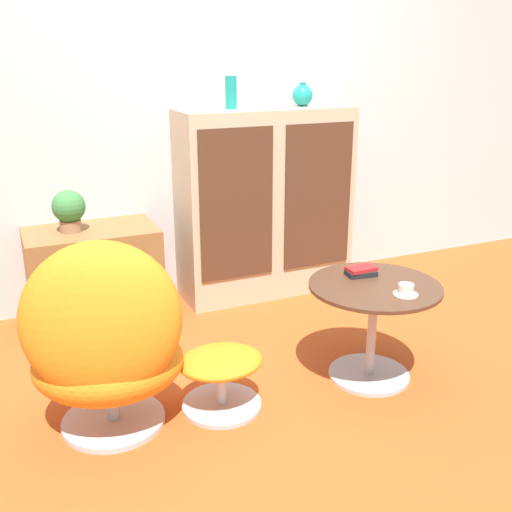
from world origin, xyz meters
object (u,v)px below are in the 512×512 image
Objects in this scene: vase_inner_left at (302,95)px; coffee_table at (373,316)px; egg_chair at (105,343)px; ottoman at (221,370)px; potted_plant at (69,209)px; tv_console at (94,276)px; sideboard at (265,203)px; book_stack at (361,271)px; teacup at (406,291)px; vase_leftmost at (231,93)px.

coffee_table is at bearing -101.80° from vase_inner_left.
ottoman is (0.49, -0.02, -0.23)m from egg_chair.
egg_chair is 0.54m from ottoman.
vase_inner_left reaches higher than egg_chair.
vase_inner_left reaches higher than potted_plant.
ottoman is at bearing -2.19° from egg_chair.
tv_console is at bearing 82.98° from egg_chair.
potted_plant is (-0.45, 1.18, 0.51)m from ottoman.
egg_chair is 2.29× the size of ottoman.
potted_plant is (-0.10, 0.00, 0.42)m from tv_console.
book_stack is (-0.00, -1.13, -0.09)m from sideboard.
tv_console is at bearing 129.94° from teacup.
vase_leftmost is at bearing 180.00° from vase_inner_left.
vase_leftmost is 1.72× the size of teacup.
ottoman is 1.61× the size of potted_plant.
vase_inner_left is (1.52, 1.19, 0.86)m from egg_chair.
coffee_table is 5.61× the size of teacup.
egg_chair reaches higher than ottoman.
egg_chair is at bearing -177.17° from book_stack.
egg_chair is 1.40× the size of coffee_table.
teacup is 0.30m from book_stack.
vase_leftmost reaches higher than coffee_table.
coffee_table is 1.61m from vase_leftmost.
potted_plant is (-1.22, 1.23, 0.37)m from coffee_table.
tv_console is 6.60× the size of teacup.
tv_console is 1.18m from egg_chair.
ottoman is at bearing -122.70° from sideboard.
coffee_table is 3.26× the size of vase_leftmost.
ottoman is 0.78m from coffee_table.
ottoman is 0.91m from teacup.
vase_inner_left reaches higher than book_stack.
egg_chair is (-1.27, -1.19, -0.19)m from sideboard.
ottoman is at bearing -114.34° from vase_leftmost.
ottoman is 0.84m from book_stack.
potted_plant is at bearing -178.90° from vase_inner_left.
tv_console is 0.84× the size of egg_chair.
teacup is at bearing -47.63° from potted_plant.
book_stack is at bearing -78.66° from vase_leftmost.
vase_leftmost reaches higher than teacup.
sideboard is 6.25× the size of vase_leftmost.
tv_console is at bearing -178.80° from vase_inner_left.
vase_leftmost is 1.26× the size of book_stack.
vase_inner_left is at bearing 49.55° from ottoman.
tv_console is 1.66m from coffee_table.
ottoman is 2.51× the size of book_stack.
vase_leftmost is at bearing 101.34° from book_stack.
egg_chair is 4.56× the size of vase_leftmost.
coffee_table is 2.64× the size of potted_plant.
sideboard is at bearing 91.82° from teacup.
book_stack is (1.27, 0.06, 0.10)m from egg_chair.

